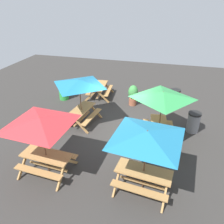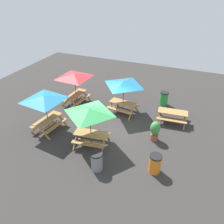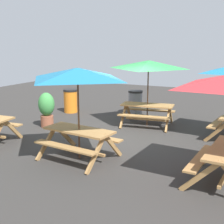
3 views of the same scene
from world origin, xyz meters
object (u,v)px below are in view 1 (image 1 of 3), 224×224
(trash_bin_gray, at_px, (193,122))
(trash_bin_green, at_px, (64,92))
(picnic_table_0, at_px, (41,125))
(picnic_table_4, at_px, (100,88))
(potted_plant_0, at_px, (133,94))
(picnic_table_2, at_px, (147,140))
(picnic_table_3, at_px, (163,99))
(trash_bin_orange, at_px, (175,97))
(picnic_table_1, at_px, (79,86))

(trash_bin_gray, xyz_separation_m, trash_bin_green, (-1.73, -7.45, 0.00))
(picnic_table_0, bearing_deg, picnic_table_4, 95.52)
(picnic_table_4, bearing_deg, picnic_table_0, -3.13)
(trash_bin_gray, bearing_deg, potted_plant_0, -122.20)
(picnic_table_4, distance_m, trash_bin_green, 2.22)
(picnic_table_2, distance_m, picnic_table_3, 3.00)
(picnic_table_4, height_order, trash_bin_orange, trash_bin_orange)
(picnic_table_2, xyz_separation_m, trash_bin_green, (-5.78, -5.66, -1.49))
(trash_bin_green, height_order, trash_bin_orange, same)
(picnic_table_1, relative_size, trash_bin_gray, 2.38)
(picnic_table_4, bearing_deg, picnic_table_2, 23.68)
(picnic_table_0, distance_m, picnic_table_2, 3.44)
(picnic_table_4, xyz_separation_m, trash_bin_green, (0.92, -2.02, -0.07))
(picnic_table_3, distance_m, trash_bin_gray, 2.38)
(picnic_table_0, distance_m, trash_bin_gray, 6.84)
(picnic_table_3, height_order, trash_bin_gray, picnic_table_3)
(picnic_table_2, xyz_separation_m, trash_bin_orange, (-6.64, 0.90, -1.49))
(picnic_table_1, bearing_deg, potted_plant_0, 148.30)
(picnic_table_3, bearing_deg, picnic_table_2, -12.98)
(trash_bin_green, distance_m, trash_bin_orange, 6.62)
(trash_bin_green, bearing_deg, picnic_table_4, 114.39)
(picnic_table_2, bearing_deg, picnic_table_4, 125.06)
(picnic_table_1, relative_size, picnic_table_2, 0.83)
(picnic_table_1, xyz_separation_m, trash_bin_gray, (-0.62, 5.33, -1.49))
(picnic_table_2, distance_m, trash_bin_orange, 6.86)
(picnic_table_4, xyz_separation_m, potted_plant_0, (0.62, 2.21, 0.10))
(trash_bin_gray, bearing_deg, picnic_table_0, -51.52)
(picnic_table_2, bearing_deg, picnic_table_0, -171.80)
(trash_bin_orange, bearing_deg, picnic_table_3, -9.73)
(picnic_table_1, height_order, potted_plant_0, picnic_table_1)
(picnic_table_0, relative_size, trash_bin_orange, 2.88)
(picnic_table_2, xyz_separation_m, picnic_table_3, (-2.99, 0.28, 0.00))
(picnic_table_3, xyz_separation_m, potted_plant_0, (-3.09, -1.71, -1.33))
(picnic_table_4, relative_size, trash_bin_green, 1.95)
(picnic_table_0, distance_m, picnic_table_4, 6.95)
(picnic_table_3, distance_m, trash_bin_orange, 3.99)
(picnic_table_1, distance_m, trash_bin_green, 3.50)
(trash_bin_gray, height_order, trash_bin_green, same)
(picnic_table_0, relative_size, picnic_table_3, 1.21)
(picnic_table_2, bearing_deg, trash_bin_orange, 88.78)
(trash_bin_gray, height_order, potted_plant_0, potted_plant_0)
(picnic_table_4, relative_size, potted_plant_0, 1.58)
(trash_bin_gray, relative_size, potted_plant_0, 0.81)
(picnic_table_1, distance_m, picnic_table_3, 3.85)
(picnic_table_4, height_order, potted_plant_0, potted_plant_0)
(picnic_table_0, bearing_deg, trash_bin_green, 114.53)
(picnic_table_1, relative_size, picnic_table_3, 1.00)
(picnic_table_3, bearing_deg, picnic_table_1, -104.38)
(picnic_table_0, xyz_separation_m, trash_bin_green, (-5.88, -2.23, -1.49))
(picnic_table_4, bearing_deg, trash_bin_orange, 84.38)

